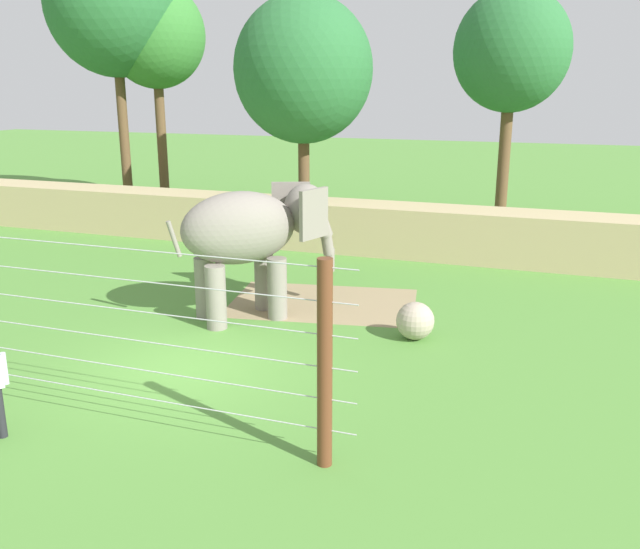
% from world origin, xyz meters
% --- Properties ---
extents(ground_plane, '(120.00, 120.00, 0.00)m').
position_xyz_m(ground_plane, '(0.00, 0.00, 0.00)').
color(ground_plane, '#518938').
extents(dirt_patch, '(5.30, 3.99, 0.01)m').
position_xyz_m(dirt_patch, '(1.28, 5.00, 0.00)').
color(dirt_patch, '#937F5B').
rests_on(dirt_patch, ground).
extents(embankment_wall, '(36.00, 1.80, 1.66)m').
position_xyz_m(embankment_wall, '(0.00, 10.99, 0.83)').
color(embankment_wall, tan).
rests_on(embankment_wall, ground).
extents(elephant, '(3.56, 3.66, 3.21)m').
position_xyz_m(elephant, '(0.01, 3.44, 2.13)').
color(elephant, gray).
rests_on(elephant, ground).
extents(enrichment_ball, '(0.86, 0.86, 0.86)m').
position_xyz_m(enrichment_ball, '(4.11, 3.20, 0.43)').
color(enrichment_ball, tan).
rests_on(enrichment_ball, ground).
extents(cable_fence, '(8.83, 0.23, 3.23)m').
position_xyz_m(cable_fence, '(0.00, -2.47, 1.63)').
color(cable_fence, brown).
rests_on(cable_fence, ground).
extents(tree_far_left, '(5.90, 5.90, 12.04)m').
position_xyz_m(tree_far_left, '(-12.03, 15.55, 8.91)').
color(tree_far_left, brown).
rests_on(tree_far_left, ground).
extents(tree_left_of_centre, '(4.42, 4.42, 10.01)m').
position_xyz_m(tree_left_of_centre, '(-10.65, 16.48, 7.63)').
color(tree_left_of_centre, brown).
rests_on(tree_left_of_centre, ground).
extents(tree_behind_wall, '(4.20, 4.20, 8.96)m').
position_xyz_m(tree_behind_wall, '(4.83, 15.54, 6.71)').
color(tree_behind_wall, brown).
rests_on(tree_behind_wall, ground).
extents(tree_right_of_centre, '(5.24, 5.24, 8.87)m').
position_xyz_m(tree_right_of_centre, '(-2.59, 13.79, 6.09)').
color(tree_right_of_centre, brown).
rests_on(tree_right_of_centre, ground).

